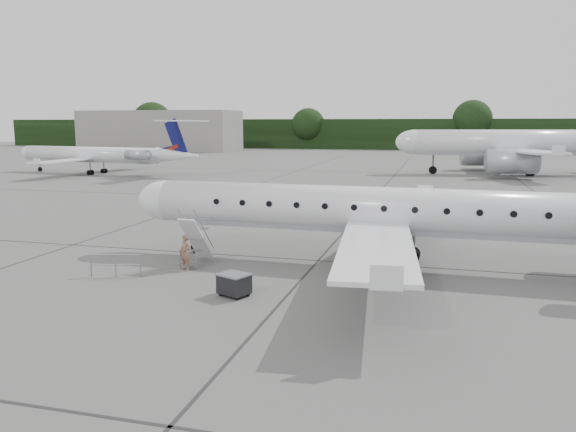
% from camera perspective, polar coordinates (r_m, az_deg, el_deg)
% --- Properties ---
extents(ground, '(320.00, 320.00, 0.00)m').
position_cam_1_polar(ground, '(22.49, 16.51, -8.49)').
color(ground, '#5F5F5D').
rests_on(ground, ground).
extents(treeline, '(260.00, 4.00, 8.00)m').
position_cam_1_polar(treeline, '(151.47, 15.48, 7.98)').
color(treeline, black).
rests_on(treeline, ground).
extents(terminal_building, '(40.00, 14.00, 10.00)m').
position_cam_1_polar(terminal_building, '(148.56, -12.88, 8.45)').
color(terminal_building, gray).
rests_on(terminal_building, ground).
extents(main_regional_jet, '(30.15, 22.05, 7.60)m').
position_cam_1_polar(main_regional_jet, '(26.65, 10.38, 2.87)').
color(main_regional_jet, silver).
rests_on(main_regional_jet, ground).
extents(airstair, '(0.90, 2.15, 2.38)m').
position_cam_1_polar(airstair, '(27.43, -9.28, -2.45)').
color(airstair, silver).
rests_on(airstair, ground).
extents(passenger, '(0.72, 0.60, 1.69)m').
position_cam_1_polar(passenger, '(26.44, -10.40, -3.69)').
color(passenger, brown).
rests_on(passenger, ground).
extents(safety_railing, '(2.15, 0.62, 1.00)m').
position_cam_1_polar(safety_railing, '(26.20, -17.11, -4.85)').
color(safety_railing, gray).
rests_on(safety_railing, ground).
extents(baggage_cart, '(1.38, 1.27, 0.97)m').
position_cam_1_polar(baggage_cart, '(22.39, -5.50, -6.92)').
color(baggage_cart, black).
rests_on(baggage_cart, ground).
extents(bg_narrowbody, '(37.10, 29.74, 11.91)m').
position_cam_1_polar(bg_narrowbody, '(81.22, 21.99, 8.13)').
color(bg_narrowbody, silver).
rests_on(bg_narrowbody, ground).
extents(bg_regional_left, '(30.34, 23.69, 7.31)m').
position_cam_1_polar(bg_regional_left, '(80.99, -19.46, 6.64)').
color(bg_regional_left, silver).
rests_on(bg_regional_left, ground).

